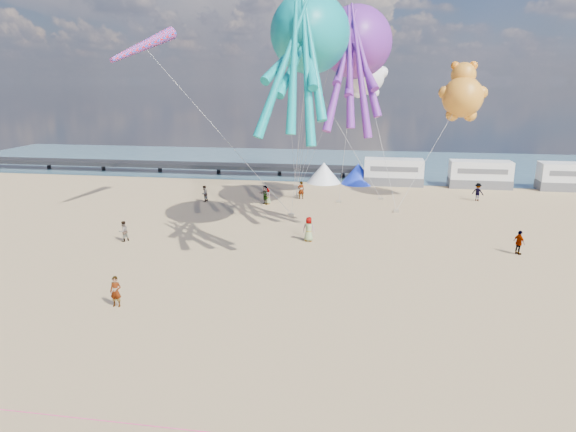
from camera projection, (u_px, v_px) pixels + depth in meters
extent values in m
plane|color=tan|center=(283.00, 360.00, 21.87)|extent=(120.00, 120.00, 0.00)
plane|color=#3A5E70|center=(347.00, 164.00, 74.39)|extent=(120.00, 120.00, 0.00)
cube|color=black|center=(131.00, 164.00, 67.95)|extent=(60.00, 3.00, 0.50)
cube|color=silver|center=(393.00, 172.00, 58.76)|extent=(6.60, 2.50, 3.00)
cube|color=silver|center=(480.00, 174.00, 57.30)|extent=(6.60, 2.50, 3.00)
cube|color=silver|center=(571.00, 177.00, 55.83)|extent=(6.60, 2.50, 3.00)
cone|color=white|center=(324.00, 173.00, 60.07)|extent=(4.00, 4.00, 2.40)
cone|color=#1933CC|center=(358.00, 174.00, 59.46)|extent=(4.00, 4.00, 2.40)
imported|color=tan|center=(116.00, 292.00, 26.93)|extent=(0.62, 0.42, 1.68)
imported|color=#7F6659|center=(268.00, 196.00, 49.66)|extent=(0.70, 0.68, 1.63)
imported|color=#7F6659|center=(204.00, 194.00, 50.59)|extent=(0.68, 0.89, 1.62)
imported|color=#7F6659|center=(478.00, 192.00, 50.95)|extent=(1.09, 1.01, 1.79)
imported|color=#7F6659|center=(519.00, 243.00, 35.09)|extent=(1.07, 1.27, 1.70)
imported|color=#7F6659|center=(265.00, 195.00, 49.59)|extent=(1.04, 1.12, 1.84)
imported|color=#7F6659|center=(301.00, 190.00, 51.80)|extent=(1.78, 1.13, 1.83)
imported|color=#7F6659|center=(309.00, 229.00, 38.02)|extent=(0.73, 0.52, 1.85)
imported|color=#7F6659|center=(123.00, 231.00, 38.01)|extent=(0.80, 0.91, 1.56)
cube|color=gray|center=(291.00, 215.00, 45.36)|extent=(0.50, 0.35, 0.22)
cube|color=gray|center=(339.00, 202.00, 50.19)|extent=(0.50, 0.35, 0.22)
cube|color=gray|center=(396.00, 211.00, 46.63)|extent=(0.50, 0.35, 0.22)
cube|color=gray|center=(381.00, 199.00, 51.66)|extent=(0.50, 0.35, 0.22)
cube|color=gray|center=(296.00, 197.00, 52.57)|extent=(0.50, 0.35, 0.22)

